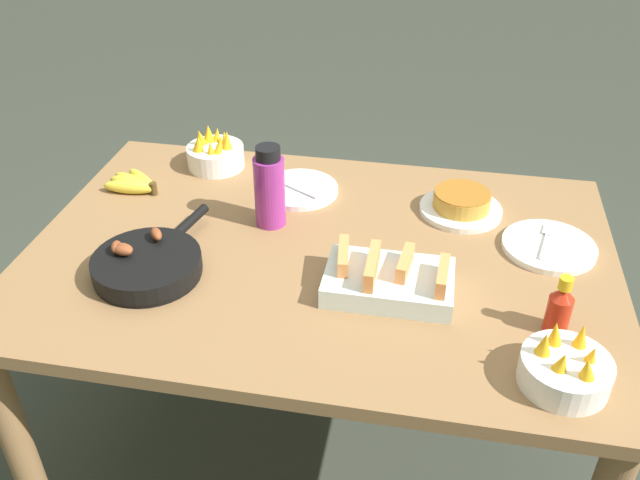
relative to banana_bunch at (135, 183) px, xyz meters
The scene contains 12 objects.
ground_plane 0.96m from the banana_bunch, 19.28° to the right, with size 14.00×14.00×0.00m, color #383D33.
dining_table 0.61m from the banana_bunch, 19.28° to the right, with size 1.43×0.97×0.73m.
banana_bunch is the anchor object (origin of this frame).
melon_tray 0.82m from the banana_bunch, 23.69° to the right, with size 0.29×0.18×0.10m.
skillet 0.42m from the banana_bunch, 62.26° to the right, with size 0.25×0.38×0.08m.
frittata_plate_center 0.90m from the banana_bunch, ahead, with size 0.22×0.22×0.06m.
empty_plate_near_front 1.12m from the banana_bunch, ahead, with size 0.23×0.23×0.02m.
empty_plate_far_left 0.46m from the banana_bunch, ahead, with size 0.22×0.22×0.02m.
fruit_bowl_mango 0.25m from the banana_bunch, 44.28° to the left, with size 0.17×0.17×0.12m.
fruit_bowl_citrus 1.23m from the banana_bunch, 26.37° to the right, with size 0.17×0.17×0.12m.
water_bottle 0.44m from the banana_bunch, 13.21° to the right, with size 0.08×0.08×0.22m.
hot_sauce_bottle 1.17m from the banana_bunch, 19.59° to the right, with size 0.05×0.05×0.14m.
Camera 1 is at (0.25, -1.34, 1.68)m, focal length 38.00 mm.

